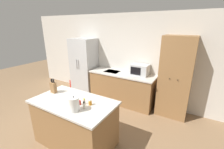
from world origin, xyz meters
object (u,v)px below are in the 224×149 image
object	(u,v)px
microwave	(140,70)
knife_block	(53,87)
refrigerator	(84,66)
spice_bottle_pale_salt	(90,103)
fire_extinguisher	(72,85)
spice_bottle_short_red	(84,105)
spice_bottle_amber_oil	(80,103)
kettle	(74,104)
pantry_cabinet	(175,78)
spice_bottle_green_herb	(84,101)
spice_bottle_tall_dark	(75,102)

from	to	relation	value
microwave	knife_block	world-z (taller)	knife_block
refrigerator	spice_bottle_pale_salt	size ratio (longest dim) A/B	18.82
fire_extinguisher	microwave	bearing A→B (deg)	5.57
spice_bottle_short_red	spice_bottle_amber_oil	distance (m)	0.16
microwave	spice_bottle_pale_salt	distance (m)	2.05
refrigerator	knife_block	world-z (taller)	refrigerator
kettle	fire_extinguisher	xyz separation A→B (m)	(-2.21, 2.08, -0.85)
microwave	knife_block	xyz separation A→B (m)	(-1.12, -2.02, -0.04)
microwave	kettle	bearing A→B (deg)	-96.32
pantry_cabinet	knife_block	size ratio (longest dim) A/B	6.65
spice_bottle_green_herb	spice_bottle_amber_oil	bearing A→B (deg)	-130.55
microwave	knife_block	bearing A→B (deg)	-118.92
microwave	spice_bottle_pale_salt	size ratio (longest dim) A/B	4.84
spice_bottle_pale_salt	fire_extinguisher	distance (m)	3.04
spice_bottle_tall_dark	microwave	bearing A→B (deg)	80.74
spice_bottle_amber_oil	spice_bottle_tall_dark	bearing A→B (deg)	-127.17
spice_bottle_tall_dark	kettle	distance (m)	0.18
spice_bottle_tall_dark	spice_bottle_pale_salt	xyz separation A→B (m)	(0.21, 0.14, -0.02)
spice_bottle_short_red	spice_bottle_pale_salt	world-z (taller)	spice_bottle_short_red
pantry_cabinet	spice_bottle_pale_salt	distance (m)	2.27
refrigerator	spice_bottle_green_herb	distance (m)	2.58
spice_bottle_short_red	spice_bottle_pale_salt	xyz separation A→B (m)	(0.01, 0.14, -0.01)
pantry_cabinet	fire_extinguisher	bearing A→B (deg)	-176.77
microwave	spice_bottle_pale_salt	xyz separation A→B (m)	(-0.15, -2.04, -0.11)
pantry_cabinet	fire_extinguisher	distance (m)	3.52
pantry_cabinet	spice_bottle_short_red	world-z (taller)	pantry_cabinet
knife_block	fire_extinguisher	size ratio (longest dim) A/B	0.69
spice_bottle_green_herb	spice_bottle_pale_salt	world-z (taller)	spice_bottle_green_herb
knife_block	microwave	bearing A→B (deg)	61.08
refrigerator	spice_bottle_pale_salt	world-z (taller)	refrigerator
spice_bottle_tall_dark	fire_extinguisher	distance (m)	2.98
spice_bottle_short_red	spice_bottle_amber_oil	bearing A→B (deg)	158.71
spice_bottle_tall_dark	spice_bottle_green_herb	xyz separation A→B (m)	(0.10, 0.12, -0.01)
spice_bottle_amber_oil	pantry_cabinet	bearing A→B (deg)	58.92
refrigerator	spice_bottle_tall_dark	xyz separation A→B (m)	(1.58, -2.08, 0.06)
microwave	pantry_cabinet	bearing A→B (deg)	-2.93
refrigerator	kettle	xyz separation A→B (m)	(1.68, -2.21, 0.12)
spice_bottle_tall_dark	kettle	world-z (taller)	kettle
knife_block	spice_bottle_amber_oil	size ratio (longest dim) A/B	3.71
knife_block	fire_extinguisher	bearing A→B (deg)	127.22
knife_block	spice_bottle_short_red	xyz separation A→B (m)	(0.95, -0.16, -0.06)
knife_block	spice_bottle_tall_dark	world-z (taller)	knife_block
spice_bottle_tall_dark	spice_bottle_green_herb	world-z (taller)	spice_bottle_tall_dark
spice_bottle_green_herb	fire_extinguisher	xyz separation A→B (m)	(-2.21, 1.83, -0.78)
spice_bottle_green_herb	kettle	size ratio (longest dim) A/B	0.41
spice_bottle_pale_salt	microwave	bearing A→B (deg)	85.85
spice_bottle_short_red	kettle	world-z (taller)	kettle
spice_bottle_pale_salt	pantry_cabinet	bearing A→B (deg)	61.35
spice_bottle_short_red	spice_bottle_green_herb	bearing A→B (deg)	129.72
pantry_cabinet	spice_bottle_amber_oil	size ratio (longest dim) A/B	24.67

